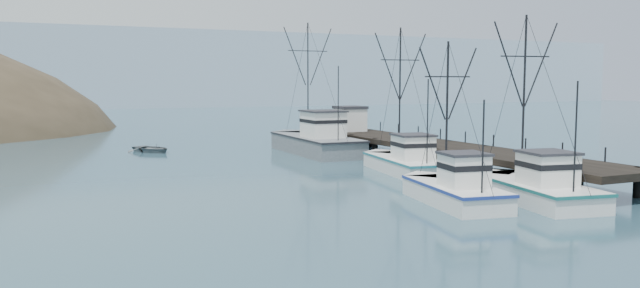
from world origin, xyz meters
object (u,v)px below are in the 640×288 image
at_px(pier_shed, 350,118).
at_px(work_vessel, 314,141).
at_px(trawler_far, 404,162).
at_px(motorboat, 152,152).
at_px(trawler_mid, 452,190).
at_px(pickup_truck, 343,122).
at_px(pier, 427,145).
at_px(trawler_near, 531,187).

bearing_deg(pier_shed, work_vessel, -158.23).
bearing_deg(trawler_far, pier_shed, 76.66).
bearing_deg(pier_shed, motorboat, 164.54).
bearing_deg(trawler_far, trawler_mid, -109.87).
distance_m(trawler_far, work_vessel, 16.04).
distance_m(work_vessel, pier_shed, 6.19).
height_order(pier_shed, pickup_truck, pier_shed).
relative_size(trawler_mid, motorboat, 2.02).
bearing_deg(work_vessel, motorboat, 152.92).
bearing_deg(pier_shed, pier, -88.06).
distance_m(trawler_mid, pier_shed, 32.23).
xyz_separation_m(trawler_far, work_vessel, (-1.07, 16.00, 0.41)).
bearing_deg(motorboat, work_vessel, -55.22).
height_order(trawler_mid, trawler_far, trawler_far).
distance_m(trawler_mid, pickup_truck, 35.62).
relative_size(work_vessel, pier_shed, 5.34).
bearing_deg(pier, motorboat, 136.65).
bearing_deg(pickup_truck, motorboat, 68.74).
bearing_deg(pier_shed, trawler_near, -96.73).
bearing_deg(trawler_near, motorboat, 114.24).
bearing_deg(work_vessel, pier_shed, 21.77).
bearing_deg(trawler_mid, motorboat, 108.10).
bearing_deg(pickup_truck, pier, 164.19).
bearing_deg(trawler_near, pier_shed, 83.27).
distance_m(trawler_far, pickup_truck, 22.17).
distance_m(trawler_near, motorboat, 41.61).
height_order(pier, work_vessel, work_vessel).
bearing_deg(trawler_near, trawler_far, 92.07).
bearing_deg(work_vessel, trawler_mid, -96.99).
bearing_deg(motorboat, pickup_truck, -34.54).
relative_size(trawler_far, pier_shed, 3.85).
distance_m(pier_shed, motorboat, 21.93).
xyz_separation_m(trawler_near, work_vessel, (-1.58, 30.02, 0.41)).
distance_m(pier, work_vessel, 13.59).
distance_m(trawler_near, trawler_mid, 5.27).
xyz_separation_m(pier_shed, motorboat, (-20.88, 5.77, -3.42)).
xyz_separation_m(trawler_mid, pickup_truck, (9.68, 34.22, 1.97)).
bearing_deg(trawler_near, work_vessel, 93.02).
relative_size(pier, trawler_mid, 4.26).
height_order(pier, trawler_far, trawler_far).
bearing_deg(pickup_truck, pier_shed, 152.08).
bearing_deg(work_vessel, trawler_near, -86.98).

